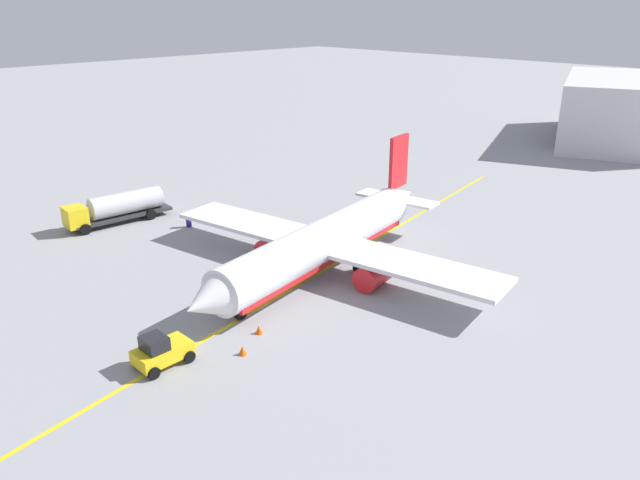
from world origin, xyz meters
name	(u,v)px	position (x,y,z in m)	size (l,w,h in m)	color
ground_plane	(320,272)	(0.00, 0.00, 0.00)	(400.00, 400.00, 0.00)	#939399
airplane	(323,242)	(-0.50, -0.08, 2.62)	(31.64, 32.03, 9.60)	white
fuel_tanker	(117,207)	(6.05, -23.94, 1.73)	(11.15, 3.55, 3.15)	#2D2D33
pushback_tug	(161,351)	(17.26, 2.85, 1.01)	(3.61, 2.31, 2.20)	yellow
refueling_worker	(189,219)	(1.58, -17.58, 0.82)	(0.54, 0.40, 1.71)	navy
safety_cone_nose	(243,350)	(12.86, 5.57, 0.31)	(0.57, 0.57, 0.63)	#F2590F
safety_cone_wingtip	(259,329)	(10.32, 4.22, 0.31)	(0.56, 0.56, 0.62)	#F2590F
distant_hangar	(615,110)	(-71.91, -2.94, 5.17)	(34.70, 25.86, 10.36)	silver
taxi_line_marking	(320,272)	(0.00, 0.00, 0.01)	(75.40, 0.30, 0.01)	yellow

